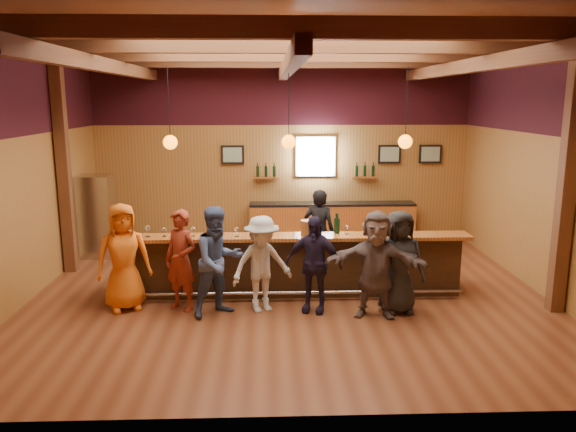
{
  "coord_description": "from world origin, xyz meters",
  "views": [
    {
      "loc": [
        -0.36,
        -9.58,
        3.43
      ],
      "look_at": [
        0.0,
        0.3,
        1.35
      ],
      "focal_mm": 35.0,
      "sensor_mm": 36.0,
      "label": 1
    }
  ],
  "objects_px": {
    "customer_redvest": "(181,260)",
    "bar_counter": "(289,263)",
    "customer_white": "(262,264)",
    "customer_navy": "(314,264)",
    "ice_bucket": "(307,228)",
    "customer_dark": "(399,262)",
    "customer_denim": "(218,261)",
    "stainless_fridge": "(98,216)",
    "customer_orange": "(123,257)",
    "bartender": "(319,232)",
    "customer_brown": "(376,264)",
    "back_bar_cabinet": "(332,222)",
    "bottle_a": "(336,225)"
  },
  "relations": [
    {
      "from": "bar_counter",
      "to": "stainless_fridge",
      "type": "relative_size",
      "value": 3.5
    },
    {
      "from": "back_bar_cabinet",
      "to": "customer_redvest",
      "type": "relative_size",
      "value": 2.39
    },
    {
      "from": "customer_orange",
      "to": "customer_denim",
      "type": "height_order",
      "value": "customer_orange"
    },
    {
      "from": "customer_navy",
      "to": "bottle_a",
      "type": "bearing_deg",
      "value": 80.25
    },
    {
      "from": "customer_orange",
      "to": "customer_denim",
      "type": "relative_size",
      "value": 1.0
    },
    {
      "from": "customer_navy",
      "to": "customer_brown",
      "type": "bearing_deg",
      "value": 3.9
    },
    {
      "from": "customer_brown",
      "to": "ice_bucket",
      "type": "relative_size",
      "value": 6.58
    },
    {
      "from": "ice_bucket",
      "to": "bar_counter",
      "type": "bearing_deg",
      "value": 132.71
    },
    {
      "from": "customer_white",
      "to": "customer_navy",
      "type": "xyz_separation_m",
      "value": [
        0.84,
        -0.04,
        0.0
      ]
    },
    {
      "from": "back_bar_cabinet",
      "to": "customer_navy",
      "type": "relative_size",
      "value": 2.5
    },
    {
      "from": "bartender",
      "to": "bottle_a",
      "type": "distance_m",
      "value": 1.2
    },
    {
      "from": "customer_redvest",
      "to": "customer_navy",
      "type": "height_order",
      "value": "customer_redvest"
    },
    {
      "from": "customer_denim",
      "to": "customer_brown",
      "type": "bearing_deg",
      "value": -36.68
    },
    {
      "from": "customer_orange",
      "to": "bartender",
      "type": "height_order",
      "value": "customer_orange"
    },
    {
      "from": "customer_orange",
      "to": "customer_navy",
      "type": "bearing_deg",
      "value": -25.22
    },
    {
      "from": "customer_denim",
      "to": "customer_brown",
      "type": "height_order",
      "value": "customer_denim"
    },
    {
      "from": "stainless_fridge",
      "to": "ice_bucket",
      "type": "height_order",
      "value": "stainless_fridge"
    },
    {
      "from": "stainless_fridge",
      "to": "ice_bucket",
      "type": "xyz_separation_m",
      "value": [
        4.42,
        -2.78,
        0.34
      ]
    },
    {
      "from": "customer_navy",
      "to": "bottle_a",
      "type": "distance_m",
      "value": 1.08
    },
    {
      "from": "customer_brown",
      "to": "customer_dark",
      "type": "relative_size",
      "value": 1.02
    },
    {
      "from": "customer_denim",
      "to": "customer_white",
      "type": "relative_size",
      "value": 1.12
    },
    {
      "from": "customer_redvest",
      "to": "customer_white",
      "type": "relative_size",
      "value": 1.05
    },
    {
      "from": "bar_counter",
      "to": "customer_redvest",
      "type": "height_order",
      "value": "customer_redvest"
    },
    {
      "from": "customer_orange",
      "to": "customer_brown",
      "type": "relative_size",
      "value": 1.03
    },
    {
      "from": "bar_counter",
      "to": "customer_redvest",
      "type": "distance_m",
      "value": 2.02
    },
    {
      "from": "customer_orange",
      "to": "stainless_fridge",
      "type": "bearing_deg",
      "value": 91.63
    },
    {
      "from": "customer_redvest",
      "to": "bartender",
      "type": "distance_m",
      "value": 3.03
    },
    {
      "from": "bar_counter",
      "to": "customer_denim",
      "type": "distance_m",
      "value": 1.66
    },
    {
      "from": "customer_dark",
      "to": "customer_denim",
      "type": "bearing_deg",
      "value": 174.21
    },
    {
      "from": "customer_redvest",
      "to": "bar_counter",
      "type": "bearing_deg",
      "value": 57.58
    },
    {
      "from": "customer_denim",
      "to": "bartender",
      "type": "relative_size",
      "value": 1.04
    },
    {
      "from": "customer_navy",
      "to": "ice_bucket",
      "type": "height_order",
      "value": "customer_navy"
    },
    {
      "from": "back_bar_cabinet",
      "to": "stainless_fridge",
      "type": "bearing_deg",
      "value": -168.07
    },
    {
      "from": "customer_denim",
      "to": "bartender",
      "type": "xyz_separation_m",
      "value": [
        1.8,
        2.06,
        -0.03
      ]
    },
    {
      "from": "customer_denim",
      "to": "customer_navy",
      "type": "xyz_separation_m",
      "value": [
        1.53,
        0.08,
        -0.09
      ]
    },
    {
      "from": "back_bar_cabinet",
      "to": "customer_white",
      "type": "height_order",
      "value": "customer_white"
    },
    {
      "from": "stainless_fridge",
      "to": "customer_white",
      "type": "relative_size",
      "value": 1.13
    },
    {
      "from": "stainless_fridge",
      "to": "customer_dark",
      "type": "relative_size",
      "value": 1.07
    },
    {
      "from": "back_bar_cabinet",
      "to": "customer_denim",
      "type": "distance_m",
      "value": 5.26
    },
    {
      "from": "customer_brown",
      "to": "bartender",
      "type": "height_order",
      "value": "customer_brown"
    },
    {
      "from": "customer_white",
      "to": "customer_denim",
      "type": "bearing_deg",
      "value": 165.93
    },
    {
      "from": "customer_denim",
      "to": "bartender",
      "type": "bearing_deg",
      "value": 16.15
    },
    {
      "from": "customer_redvest",
      "to": "customer_brown",
      "type": "height_order",
      "value": "customer_brown"
    },
    {
      "from": "customer_navy",
      "to": "customer_dark",
      "type": "relative_size",
      "value": 0.95
    },
    {
      "from": "bar_counter",
      "to": "customer_navy",
      "type": "xyz_separation_m",
      "value": [
        0.35,
        -1.03,
        0.28
      ]
    },
    {
      "from": "customer_navy",
      "to": "customer_brown",
      "type": "height_order",
      "value": "customer_brown"
    },
    {
      "from": "stainless_fridge",
      "to": "customer_navy",
      "type": "height_order",
      "value": "stainless_fridge"
    },
    {
      "from": "customer_dark",
      "to": "customer_orange",
      "type": "bearing_deg",
      "value": 170.44
    },
    {
      "from": "customer_white",
      "to": "customer_navy",
      "type": "height_order",
      "value": "customer_navy"
    },
    {
      "from": "customer_dark",
      "to": "ice_bucket",
      "type": "distance_m",
      "value": 1.68
    }
  ]
}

